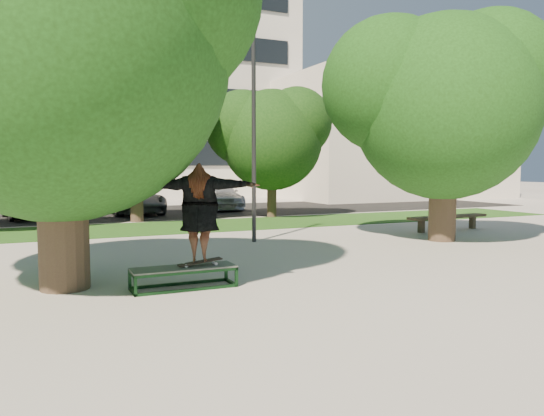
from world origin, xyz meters
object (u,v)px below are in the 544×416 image
tree_left (51,29)px  car_dark (24,203)px  grind_box (184,277)px  bench (448,218)px  car_grey (132,199)px  lamppost (254,129)px  tree_right (441,96)px  bystander (70,228)px  car_silver_b (217,196)px

tree_left → car_dark: bearing=92.9°
grind_box → tree_left: bearing=155.4°
bench → car_grey: bearing=122.9°
bench → lamppost: bearing=173.3°
tree_right → grind_box: (-8.24, -2.89, -3.90)m
bench → grind_box: bearing=-160.7°
tree_left → bystander: tree_left is taller
tree_left → bystander: size_ratio=3.71×
lamppost → car_dark: bearing=120.5°
lamppost → tree_left: bearing=-143.6°
car_dark → tree_right: bearing=-56.6°
tree_right → lamppost: bearing=158.7°
bystander → car_silver_b: size_ratio=0.41×
tree_left → tree_right: tree_left is taller
tree_left → bystander: bearing=74.2°
grind_box → car_silver_b: (6.08, 16.31, 0.49)m
bystander → car_grey: 14.12m
bystander → car_grey: bearing=78.8°
grind_box → car_silver_b: 17.41m
bench → tree_left: bearing=-168.1°
grind_box → car_dark: bearing=100.1°
tree_left → car_dark: (-0.71, 14.10, -3.77)m
tree_left → bystander: 3.58m
bench → bystander: bearing=-171.7°
tree_right → bystander: size_ratio=3.40×
grind_box → bench: size_ratio=0.54×
grind_box → bystander: bearing=134.3°
tree_right → bystander: bearing=-173.6°
bystander → car_grey: bystander is taller
bench → car_silver_b: 12.40m
car_grey → bystander: bearing=-108.9°
tree_right → bench: tree_right is taller
tree_right → car_dark: 16.66m
lamppost → car_grey: 11.04m
lamppost → bench: bearing=-1.6°
car_silver_b → bystander: bearing=-113.5°
tree_right → car_silver_b: 14.01m
bench → car_dark: size_ratio=0.83×
lamppost → car_grey: bearing=98.3°
car_silver_b → tree_left: bearing=-112.9°
tree_right → car_silver_b: (-2.15, 13.42, -3.42)m
car_grey → bench: bearing=-56.6°
tree_left → grind_box: (1.97, -0.90, -4.23)m
grind_box → car_grey: 15.56m
car_dark → bench: bearing=-47.5°
car_silver_b → bench: bearing=-65.8°
bystander → car_silver_b: bearing=64.8°
car_silver_b → car_dark: bearing=-166.8°
tree_right → car_grey: 14.54m
tree_left → car_silver_b: tree_left is taller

